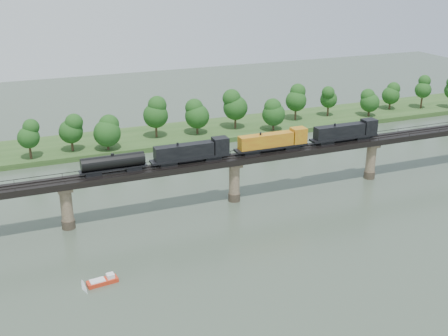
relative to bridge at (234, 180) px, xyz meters
name	(u,v)px	position (x,y,z in m)	size (l,w,h in m)	color
ground	(292,257)	(0.00, -30.00, -5.46)	(400.00, 400.00, 0.00)	#344334
far_bank	(169,136)	(0.00, 55.00, -4.66)	(300.00, 24.00, 1.60)	#2A4A1D
bridge	(234,180)	(0.00, 0.00, 0.00)	(236.00, 30.00, 11.50)	#473A2D
bridge_superstructure	(234,156)	(0.00, 0.00, 6.33)	(220.00, 4.90, 0.75)	black
far_treeline	(148,118)	(-8.21, 50.52, 3.37)	(289.06, 17.54, 13.60)	#382619
freight_train	(246,145)	(2.99, 0.00, 8.57)	(76.97, 3.00, 5.30)	black
motorboat	(103,281)	(-37.22, -25.48, -4.92)	(5.86, 2.68, 1.59)	red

